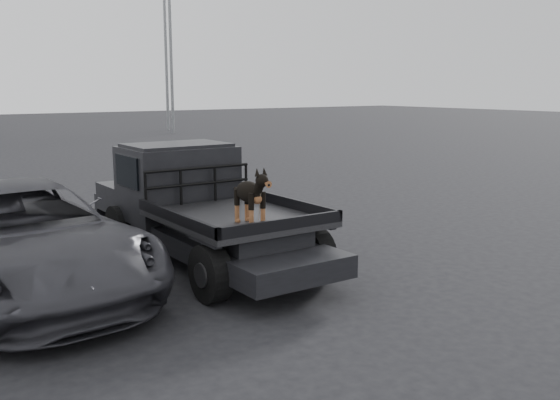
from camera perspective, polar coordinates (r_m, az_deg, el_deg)
ground at (r=8.82m, az=-1.21°, el=-7.67°), size 120.00×120.00×0.00m
flatbed_ute at (r=9.84m, az=-6.84°, el=-3.06°), size 2.00×5.40×0.92m
ute_cab at (r=10.52m, az=-9.38°, el=2.73°), size 1.72×1.30×0.88m
headache_rack at (r=9.87m, az=-7.48°, el=1.32°), size 1.80×0.08×0.55m
dog at (r=8.27m, az=-2.78°, el=0.32°), size 0.32×0.60×0.74m
parked_suv at (r=8.96m, az=-22.77°, el=-3.34°), size 2.79×5.44×1.47m
floodlight_mid at (r=37.72m, az=-10.05°, el=16.49°), size 1.08×0.28×12.54m
floodlight_far at (r=40.41m, az=-10.51°, el=16.86°), size 1.08×0.28×13.67m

